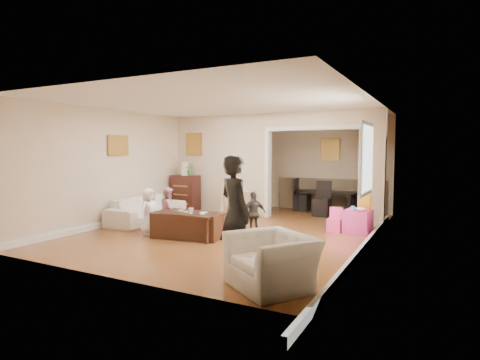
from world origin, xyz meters
The scene contains 27 objects.
floor centered at (0.00, 0.00, 0.00)m, with size 7.00×7.00×0.00m, color #965026.
partition_left centered at (-1.38, 1.80, 1.30)m, with size 2.75×0.18×2.60m, color #C0AB8C.
partition_right centered at (2.48, 1.80, 1.30)m, with size 0.55×0.18×2.60m, color #C0AB8C.
partition_header centered at (1.10, 1.80, 2.42)m, with size 2.22×0.18×0.35m, color #C0AB8C.
window_pane centered at (2.73, -0.40, 1.55)m, with size 0.03×0.95×1.10m, color white.
framed_art_partition centered at (-2.20, 1.70, 1.85)m, with size 0.45×0.03×0.55m, color brown.
framed_art_sofa_wall centered at (-2.71, -0.60, 1.80)m, with size 0.03×0.55×0.40m, color brown.
framed_art_alcove centered at (1.10, 3.44, 1.70)m, with size 0.45×0.03×0.55m, color brown.
sofa centered at (-2.25, -0.19, 0.30)m, with size 2.04×0.80×0.60m, color white.
armchair_back centered at (-0.68, 1.43, 0.36)m, with size 0.77×0.80×0.73m, color tan.
armchair_front centered at (2.03, -2.85, 0.33)m, with size 1.01×0.88×0.65m, color white.
dresser centered at (-2.30, 1.40, 0.51)m, with size 0.74×0.41×1.01m, color #361410.
table_lamp centered at (-2.30, 1.40, 1.19)m, with size 0.22×0.22×0.36m, color #F5EAC8.
potted_plant centered at (-2.10, 1.40, 1.17)m, with size 0.28×0.25×0.32m, color #3F7233.
coffee_table centered at (-0.48, -1.05, 0.25)m, with size 1.31×0.66×0.49m, color #371C11.
coffee_cup centered at (-0.38, -1.10, 0.54)m, with size 0.11×0.11×0.10m, color beige.
play_table centered at (2.37, 0.86, 0.24)m, with size 0.50×0.50×0.48m, color #E33BA1.
cereal_box centered at (2.49, 0.96, 0.63)m, with size 0.20×0.07×0.30m, color yellow.
cyan_cup centered at (2.27, 0.81, 0.52)m, with size 0.08×0.08×0.08m, color #28A2CC.
toy_block centered at (2.25, 0.98, 0.51)m, with size 0.08×0.06×0.05m, color red.
play_bowl centered at (2.42, 0.74, 0.51)m, with size 0.21×0.21×0.05m, color white.
dining_table centered at (1.14, 3.21, 0.29)m, with size 1.67×0.93×0.59m, color black.
adult_person centered at (1.29, -2.42, 0.82)m, with size 0.60×0.39×1.64m, color black.
child_kneel_a centered at (-1.33, -1.20, 0.47)m, with size 0.46×0.30×0.93m, color white.
child_kneel_b centered at (-1.18, -0.75, 0.46)m, with size 0.45×0.35×0.92m, color #C77C87.
child_toddler centered at (0.57, -0.30, 0.44)m, with size 0.51×0.21×0.87m, color black.
craft_papers centered at (-0.42, -0.99, 0.49)m, with size 0.73×0.35×0.00m.
Camera 1 is at (3.87, -7.21, 1.71)m, focal length 29.23 mm.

